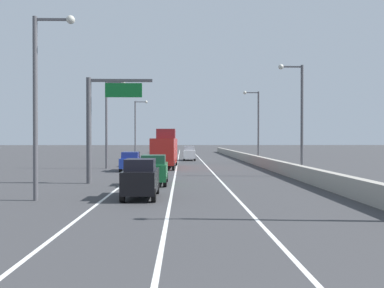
% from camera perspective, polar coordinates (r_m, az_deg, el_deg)
% --- Properties ---
extents(ground_plane, '(320.00, 320.00, 0.00)m').
position_cam_1_polar(ground_plane, '(67.62, -0.21, -2.01)').
color(ground_plane, '#38383A').
extents(lane_stripe_left, '(0.16, 130.00, 0.00)m').
position_cam_1_polar(lane_stripe_left, '(58.76, -5.40, -2.41)').
color(lane_stripe_left, silver).
rests_on(lane_stripe_left, ground_plane).
extents(lane_stripe_center, '(0.16, 130.00, 0.00)m').
position_cam_1_polar(lane_stripe_center, '(58.62, -1.98, -2.41)').
color(lane_stripe_center, silver).
rests_on(lane_stripe_center, ground_plane).
extents(lane_stripe_right, '(0.16, 130.00, 0.00)m').
position_cam_1_polar(lane_stripe_right, '(58.69, 1.44, -2.41)').
color(lane_stripe_right, silver).
rests_on(lane_stripe_right, ground_plane).
extents(jersey_barrier_right, '(0.60, 120.00, 1.10)m').
position_cam_1_polar(jersey_barrier_right, '(44.56, 10.46, -2.68)').
color(jersey_barrier_right, '#9E998E').
rests_on(jersey_barrier_right, ground_plane).
extents(overhead_sign_gantry, '(4.68, 0.36, 7.50)m').
position_cam_1_polar(overhead_sign_gantry, '(30.18, -12.59, 3.67)').
color(overhead_sign_gantry, '#47474C').
rests_on(overhead_sign_gantry, ground_plane).
extents(lamp_post_right_second, '(2.14, 0.44, 9.45)m').
position_cam_1_polar(lamp_post_right_second, '(36.18, 14.43, 4.32)').
color(lamp_post_right_second, '#4C4C51').
rests_on(lamp_post_right_second, ground_plane).
extents(lamp_post_right_third, '(2.14, 0.44, 9.45)m').
position_cam_1_polar(lamp_post_right_third, '(55.04, 8.82, 3.07)').
color(lamp_post_right_third, '#4C4C51').
rests_on(lamp_post_right_third, ground_plane).
extents(lamp_post_left_near, '(2.14, 0.44, 9.45)m').
position_cam_1_polar(lamp_post_left_near, '(22.66, -20.04, 6.52)').
color(lamp_post_left_near, '#4C4C51').
rests_on(lamp_post_left_near, ground_plane).
extents(lamp_post_left_mid, '(2.14, 0.44, 9.45)m').
position_cam_1_polar(lamp_post_left_mid, '(45.35, -11.32, 3.58)').
color(lamp_post_left_mid, '#4C4C51').
rests_on(lamp_post_left_mid, ground_plane).
extents(lamp_post_left_far, '(2.14, 0.44, 9.45)m').
position_cam_1_polar(lamp_post_left_far, '(68.30, -7.56, 2.60)').
color(lamp_post_left_far, '#4C4C51').
rests_on(lamp_post_left_far, ground_plane).
extents(car_black_0, '(1.78, 4.12, 2.10)m').
position_cam_1_polar(car_black_0, '(22.36, -7.02, -4.72)').
color(car_black_0, black).
rests_on(car_black_0, ground_plane).
extents(car_silver_1, '(1.86, 4.41, 1.88)m').
position_cam_1_polar(car_silver_1, '(96.52, -2.60, -0.65)').
color(car_silver_1, '#B7B7BC').
rests_on(car_silver_1, ground_plane).
extents(car_yellow_2, '(1.95, 4.66, 1.92)m').
position_cam_1_polar(car_yellow_2, '(97.36, -4.52, -0.63)').
color(car_yellow_2, gold).
rests_on(car_yellow_2, ground_plane).
extents(car_green_3, '(1.88, 4.14, 2.06)m').
position_cam_1_polar(car_green_3, '(28.88, -5.24, -3.54)').
color(car_green_3, '#196033').
rests_on(car_green_3, ground_plane).
extents(car_white_4, '(1.83, 4.69, 2.11)m').
position_cam_1_polar(car_white_4, '(61.74, -0.37, -1.28)').
color(car_white_4, white).
rests_on(car_white_4, ground_plane).
extents(car_blue_5, '(1.88, 4.29, 1.89)m').
position_cam_1_polar(car_blue_5, '(41.52, -8.36, -2.38)').
color(car_blue_5, '#1E389E').
rests_on(car_blue_5, ground_plane).
extents(box_truck, '(2.70, 9.38, 4.32)m').
position_cam_1_polar(box_truck, '(45.88, -3.73, -0.79)').
color(box_truck, '#A51E19').
rests_on(box_truck, ground_plane).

